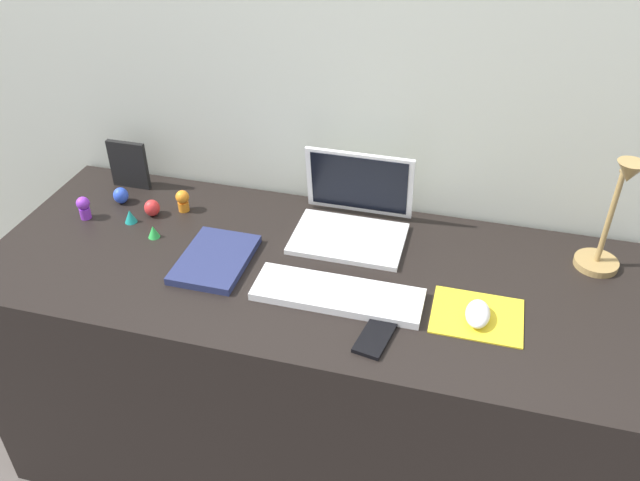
{
  "coord_description": "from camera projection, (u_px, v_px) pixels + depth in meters",
  "views": [
    {
      "loc": [
        0.37,
        -1.27,
        1.76
      ],
      "look_at": [
        0.03,
        0.0,
        0.83
      ],
      "focal_mm": 36.54,
      "sensor_mm": 36.0,
      "label": 1
    }
  ],
  "objects": [
    {
      "name": "toy_figurine_teal",
      "position": [
        130.0,
        216.0,
        1.83
      ],
      "size": [
        0.03,
        0.03,
        0.04
      ],
      "primitive_type": "cone",
      "color": "teal",
      "rests_on": "desk"
    },
    {
      "name": "laptop",
      "position": [
        353.0,
        214.0,
        1.78
      ],
      "size": [
        0.3,
        0.25,
        0.21
      ],
      "color": "white",
      "rests_on": "desk"
    },
    {
      "name": "cell_phone",
      "position": [
        375.0,
        337.0,
        1.45
      ],
      "size": [
        0.09,
        0.14,
        0.01
      ],
      "primitive_type": "cube",
      "rotation": [
        0.0,
        0.0,
        -0.18
      ],
      "color": "black",
      "rests_on": "desk"
    },
    {
      "name": "picture_frame",
      "position": [
        129.0,
        165.0,
        1.96
      ],
      "size": [
        0.12,
        0.02,
        0.15
      ],
      "primitive_type": "cube",
      "color": "black",
      "rests_on": "desk"
    },
    {
      "name": "desk",
      "position": [
        311.0,
        369.0,
        1.88
      ],
      "size": [
        1.7,
        0.67,
        0.74
      ],
      "primitive_type": "cube",
      "color": "black",
      "rests_on": "ground_plane"
    },
    {
      "name": "desk_lamp",
      "position": [
        611.0,
        220.0,
        1.57
      ],
      "size": [
        0.11,
        0.14,
        0.33
      ],
      "color": "#A5844C",
      "rests_on": "desk"
    },
    {
      "name": "toy_figurine_purple",
      "position": [
        84.0,
        207.0,
        1.84
      ],
      "size": [
        0.04,
        0.04,
        0.07
      ],
      "color": "purple",
      "rests_on": "desk"
    },
    {
      "name": "keyboard",
      "position": [
        338.0,
        294.0,
        1.57
      ],
      "size": [
        0.41,
        0.13,
        0.02
      ],
      "primitive_type": "cube",
      "color": "white",
      "rests_on": "desk"
    },
    {
      "name": "back_wall",
      "position": [
        343.0,
        197.0,
        1.97
      ],
      "size": [
        2.9,
        0.05,
        1.46
      ],
      "primitive_type": "cube",
      "color": "beige",
      "rests_on": "ground_plane"
    },
    {
      "name": "mouse",
      "position": [
        478.0,
        314.0,
        1.49
      ],
      "size": [
        0.06,
        0.1,
        0.03
      ],
      "primitive_type": "ellipsoid",
      "color": "white",
      "rests_on": "mousepad"
    },
    {
      "name": "ground_plane",
      "position": [
        312.0,
        450.0,
        2.09
      ],
      "size": [
        6.0,
        6.0,
        0.0
      ],
      "primitive_type": "plane",
      "color": "#59514C"
    },
    {
      "name": "notebook_pad",
      "position": [
        215.0,
        259.0,
        1.68
      ],
      "size": [
        0.17,
        0.24,
        0.02
      ],
      "primitive_type": "cube",
      "rotation": [
        0.0,
        0.0,
        -0.0
      ],
      "color": "navy",
      "rests_on": "desk"
    },
    {
      "name": "mousepad",
      "position": [
        477.0,
        316.0,
        1.51
      ],
      "size": [
        0.21,
        0.17,
        0.0
      ],
      "primitive_type": "cube",
      "color": "yellow",
      "rests_on": "desk"
    },
    {
      "name": "toy_figurine_red",
      "position": [
        152.0,
        208.0,
        1.86
      ],
      "size": [
        0.04,
        0.04,
        0.05
      ],
      "primitive_type": "ellipsoid",
      "color": "red",
      "rests_on": "desk"
    },
    {
      "name": "toy_figurine_green",
      "position": [
        153.0,
        232.0,
        1.77
      ],
      "size": [
        0.03,
        0.03,
        0.04
      ],
      "primitive_type": "cone",
      "color": "green",
      "rests_on": "desk"
    },
    {
      "name": "toy_figurine_orange",
      "position": [
        183.0,
        200.0,
        1.87
      ],
      "size": [
        0.04,
        0.04,
        0.07
      ],
      "color": "orange",
      "rests_on": "desk"
    },
    {
      "name": "toy_figurine_blue",
      "position": [
        121.0,
        195.0,
        1.91
      ],
      "size": [
        0.04,
        0.04,
        0.05
      ],
      "primitive_type": "ellipsoid",
      "color": "blue",
      "rests_on": "desk"
    }
  ]
}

